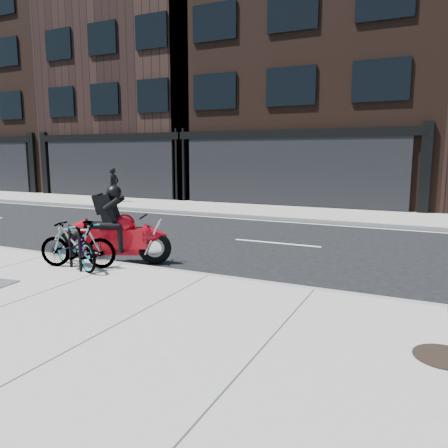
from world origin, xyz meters
The scene contains 12 objects.
ground centered at (0.00, 0.00, 0.00)m, with size 120.00×120.00×0.00m, color black.
sidewalk_near centered at (0.00, -5.00, 0.07)m, with size 60.00×6.00×0.13m, color gray.
sidewalk_far centered at (0.00, 7.75, 0.07)m, with size 60.00×3.50×0.13m, color gray.
building_west centered at (-22.00, 14.50, 6.75)m, with size 10.00×10.00×13.50m, color black.
building_midwest centered at (-12.00, 14.50, 6.00)m, with size 10.00×10.00×12.00m, color black.
building_center centered at (-2.00, 14.50, 7.25)m, with size 12.00×10.00×14.50m, color black.
bike_rack centered at (-2.55, -2.73, 0.64)m, with size 0.48×0.24×0.86m.
bicycle_front centered at (-2.67, -2.60, 0.59)m, with size 0.61×1.74×0.92m, color gray.
bicycle_rear centered at (-2.61, -2.60, 0.61)m, with size 0.45×1.58×0.95m, color gray.
motorcycle centered at (-2.32, -1.55, 0.70)m, with size 2.18×1.20×1.73m.
pedestrian centered at (-9.99, 7.48, 0.94)m, with size 0.59×0.39×1.62m, color black.
manhole_cover centered at (3.91, -3.83, 0.14)m, with size 0.66×0.66×0.01m, color black.
Camera 1 is at (3.66, -9.00, 2.36)m, focal length 35.00 mm.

